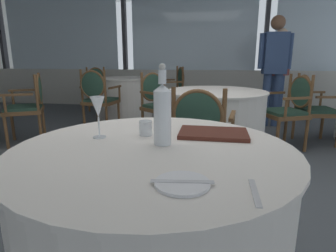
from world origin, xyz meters
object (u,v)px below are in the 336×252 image
object	(u,v)px
dining_chair_0_2	(311,104)
wine_glass	(98,108)
water_bottle	(162,113)
dining_chair_1_0	(99,85)
dining_chair_2_0	(290,106)
dining_chair_1_1	(98,95)
menu_book	(213,133)
water_tumbler	(146,128)
diner_person_1	(279,68)
dining_chair_2_1	(158,100)
side_plate	(182,183)
dining_chair_2_2	(200,132)
diner_person_0	(274,64)
dining_chair_1_2	(174,87)
dining_chair_3_0	(30,102)

from	to	relation	value
dining_chair_0_2	wine_glass	bearing A→B (deg)	-132.49
water_bottle	dining_chair_1_0	distance (m)	4.97
dining_chair_2_0	dining_chair_1_1	bearing A→B (deg)	-31.88
water_bottle	menu_book	size ratio (longest dim) A/B	1.06
water_tumbler	diner_person_1	size ratio (longest dim) A/B	0.04
dining_chair_2_1	diner_person_1	bearing A→B (deg)	77.67
side_plate	water_tumbler	size ratio (longest dim) A/B	2.36
wine_glass	dining_chair_2_2	world-z (taller)	wine_glass
dining_chair_1_1	diner_person_1	world-z (taller)	diner_person_1
dining_chair_0_2	dining_chair_2_0	size ratio (longest dim) A/B	1.00
dining_chair_0_2	diner_person_0	distance (m)	1.11
dining_chair_2_1	dining_chair_2_2	size ratio (longest dim) A/B	1.02
wine_glass	menu_book	bearing A→B (deg)	12.95
dining_chair_1_2	diner_person_0	size ratio (longest dim) A/B	0.54
side_plate	diner_person_1	world-z (taller)	diner_person_1
side_plate	diner_person_0	size ratio (longest dim) A/B	0.10
diner_person_0	diner_person_1	bearing A→B (deg)	156.87
dining_chair_2_0	dining_chair_3_0	xyz separation A→B (m)	(-3.37, -0.30, 0.01)
wine_glass	menu_book	size ratio (longest dim) A/B	0.60
dining_chair_1_0	wine_glass	bearing A→B (deg)	-29.18
dining_chair_2_0	dining_chair_3_0	distance (m)	3.38
dining_chair_1_0	dining_chair_1_2	distance (m)	1.66
dining_chair_1_2	dining_chair_2_2	world-z (taller)	dining_chair_1_2
dining_chair_1_0	dining_chair_2_0	bearing A→B (deg)	7.42
dining_chair_0_2	dining_chair_1_2	world-z (taller)	dining_chair_1_2
dining_chair_0_2	dining_chair_2_2	size ratio (longest dim) A/B	1.02
diner_person_0	dining_chair_2_2	bearing A→B (deg)	-27.55
dining_chair_1_0	dining_chair_2_2	xyz separation A→B (m)	(2.28, -3.38, -0.02)
diner_person_1	water_bottle	bearing A→B (deg)	-57.45
dining_chair_2_1	water_tumbler	bearing A→B (deg)	-42.87
dining_chair_1_2	dining_chair_2_1	bearing A→B (deg)	67.29
water_bottle	diner_person_0	bearing A→B (deg)	71.86
dining_chair_2_0	wine_glass	bearing A→B (deg)	35.47
wine_glass	dining_chair_0_2	bearing A→B (deg)	55.32
water_tumbler	dining_chair_1_0	distance (m)	4.80
dining_chair_1_1	dining_chair_2_0	size ratio (longest dim) A/B	1.03
dining_chair_1_0	dining_chair_1_2	size ratio (longest dim) A/B	0.97
side_plate	dining_chair_0_2	xyz separation A→B (m)	(1.39, 3.11, -0.23)
water_tumbler	dining_chair_1_2	xyz separation A→B (m)	(-0.41, 4.10, -0.23)
wine_glass	water_tumbler	size ratio (longest dim) A/B	2.74
dining_chair_0_2	dining_chair_2_2	world-z (taller)	dining_chair_0_2
side_plate	water_bottle	distance (m)	0.44
water_tumbler	dining_chair_3_0	size ratio (longest dim) A/B	0.08
menu_book	dining_chair_2_1	bearing A→B (deg)	107.59
water_tumbler	dining_chair_1_0	size ratio (longest dim) A/B	0.08
dining_chair_2_1	dining_chair_2_2	xyz separation A→B (m)	(0.67, -1.61, -0.01)
side_plate	dining_chair_3_0	xyz separation A→B (m)	(-2.31, 2.56, -0.21)
dining_chair_2_1	diner_person_0	world-z (taller)	diner_person_0
dining_chair_0_2	diner_person_1	world-z (taller)	diner_person_1
dining_chair_0_2	dining_chair_2_1	distance (m)	2.06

